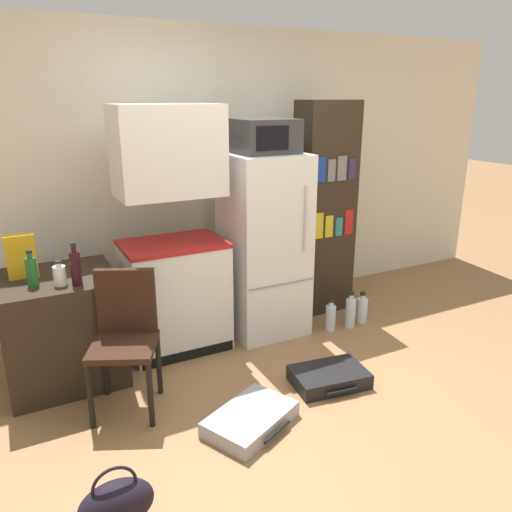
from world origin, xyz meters
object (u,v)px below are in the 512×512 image
(water_bottle_front, at_px, (331,317))
(side_table, at_px, (63,328))
(cereal_box, at_px, (21,256))
(water_bottle_middle, at_px, (350,312))
(suitcase_small_flat, at_px, (329,377))
(suitcase_large_flat, at_px, (251,419))
(bottle_wine_dark, at_px, (76,267))
(handbag, at_px, (116,504))
(bookshelf, at_px, (324,210))
(bottle_milk_white, at_px, (60,275))
(water_bottle_back, at_px, (362,309))
(kitchen_hutch, at_px, (173,242))
(refrigerator, at_px, (264,245))
(bottle_green_tall, at_px, (32,271))
(chair, at_px, (125,328))
(microwave, at_px, (264,136))

(water_bottle_front, bearing_deg, side_table, 173.43)
(cereal_box, relative_size, water_bottle_middle, 0.90)
(suitcase_small_flat, bearing_deg, suitcase_large_flat, -158.67)
(bottle_wine_dark, height_order, suitcase_large_flat, bottle_wine_dark)
(suitcase_large_flat, bearing_deg, water_bottle_middle, 5.45)
(side_table, distance_m, handbag, 1.54)
(bookshelf, bearing_deg, bottle_milk_white, -170.34)
(bottle_wine_dark, xyz_separation_m, water_bottle_back, (2.39, -0.01, -0.78))
(kitchen_hutch, distance_m, refrigerator, 0.79)
(bottle_green_tall, distance_m, chair, 0.72)
(suitcase_large_flat, height_order, handbag, handbag)
(suitcase_large_flat, bearing_deg, microwave, 32.98)
(bottle_milk_white, bearing_deg, water_bottle_back, -1.11)
(bookshelf, xyz_separation_m, water_bottle_middle, (-0.01, -0.48, -0.83))
(bottle_green_tall, bearing_deg, suitcase_large_flat, -43.25)
(handbag, relative_size, water_bottle_middle, 1.08)
(bottle_green_tall, relative_size, water_bottle_back, 0.85)
(suitcase_large_flat, bearing_deg, bookshelf, 17.42)
(side_table, distance_m, cereal_box, 0.58)
(kitchen_hutch, distance_m, water_bottle_front, 1.53)
(suitcase_small_flat, relative_size, water_bottle_middle, 1.68)
(refrigerator, bearing_deg, side_table, -178.09)
(bottle_milk_white, distance_m, bottle_green_tall, 0.18)
(water_bottle_middle, bearing_deg, microwave, 154.56)
(microwave, relative_size, suitcase_small_flat, 0.84)
(microwave, height_order, bottle_green_tall, microwave)
(bottle_wine_dark, relative_size, suitcase_small_flat, 0.51)
(suitcase_small_flat, bearing_deg, bookshelf, 65.99)
(kitchen_hutch, distance_m, bottle_wine_dark, 0.83)
(kitchen_hutch, xyz_separation_m, water_bottle_front, (1.28, -0.34, -0.76))
(bottle_green_tall, xyz_separation_m, water_bottle_front, (2.30, -0.13, -0.76))
(bottle_wine_dark, distance_m, suitcase_large_flat, 1.48)
(bottle_milk_white, xyz_separation_m, water_bottle_front, (2.14, -0.06, -0.73))
(bookshelf, bearing_deg, cereal_box, -177.08)
(bookshelf, bearing_deg, water_bottle_middle, -91.72)
(bottle_green_tall, bearing_deg, bookshelf, 7.45)
(microwave, distance_m, water_bottle_front, 1.65)
(suitcase_small_flat, bearing_deg, cereal_box, 158.14)
(cereal_box, distance_m, chair, 0.89)
(bottle_milk_white, bearing_deg, suitcase_small_flat, -25.23)
(suitcase_small_flat, bearing_deg, microwave, 97.06)
(suitcase_large_flat, height_order, water_bottle_back, water_bottle_back)
(cereal_box, bearing_deg, chair, -48.94)
(microwave, distance_m, bottle_wine_dark, 1.74)
(kitchen_hutch, height_order, microwave, kitchen_hutch)
(bottle_wine_dark, relative_size, cereal_box, 0.96)
(chair, bearing_deg, bottle_green_tall, 164.45)
(bottle_wine_dark, bearing_deg, bottle_green_tall, 156.52)
(bottle_wine_dark, relative_size, water_bottle_middle, 0.87)
(side_table, height_order, water_bottle_middle, side_table)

